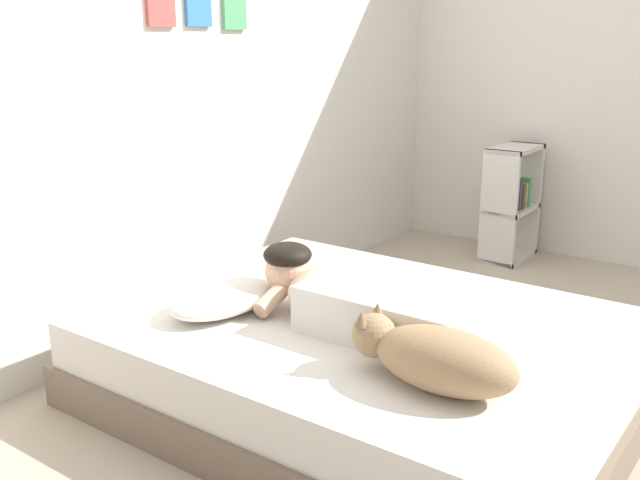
% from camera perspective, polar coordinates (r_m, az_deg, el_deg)
% --- Properties ---
extents(ground_plane, '(12.86, 12.86, 0.00)m').
position_cam_1_polar(ground_plane, '(3.18, 10.47, -11.34)').
color(ground_plane, tan).
extents(back_wall, '(4.43, 0.12, 2.50)m').
position_cam_1_polar(back_wall, '(3.71, -10.01, 12.70)').
color(back_wall, silver).
rests_on(back_wall, ground).
extents(side_wall_right, '(0.10, 5.86, 2.50)m').
position_cam_1_polar(side_wall_right, '(5.05, 20.53, 12.69)').
color(side_wall_right, silver).
rests_on(side_wall_right, ground).
extents(bed, '(1.59, 2.03, 0.35)m').
position_cam_1_polar(bed, '(2.97, 3.66, -9.39)').
color(bed, '#726051').
rests_on(bed, ground).
extents(pillow, '(0.52, 0.32, 0.11)m').
position_cam_1_polar(pillow, '(2.98, -7.60, -4.49)').
color(pillow, white).
rests_on(pillow, bed).
extents(person_lying, '(0.43, 0.92, 0.27)m').
position_cam_1_polar(person_lying, '(2.79, 3.29, -4.67)').
color(person_lying, silver).
rests_on(person_lying, bed).
extents(dog, '(0.26, 0.57, 0.21)m').
position_cam_1_polar(dog, '(2.34, 9.06, -9.06)').
color(dog, '#9E7A56').
rests_on(dog, bed).
extents(coffee_cup, '(0.12, 0.09, 0.07)m').
position_cam_1_polar(coffee_cup, '(3.25, -0.23, -2.92)').
color(coffee_cup, white).
rests_on(coffee_cup, bed).
extents(cell_phone, '(0.07, 0.14, 0.01)m').
position_cam_1_polar(cell_phone, '(2.91, 4.60, -5.97)').
color(cell_phone, black).
rests_on(cell_phone, bed).
extents(bookshelf, '(0.45, 0.24, 0.75)m').
position_cam_1_polar(bookshelf, '(4.91, 14.75, 2.91)').
color(bookshelf, silver).
rests_on(bookshelf, ground).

